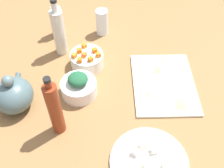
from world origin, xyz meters
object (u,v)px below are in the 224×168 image
at_px(teapot, 14,95).
at_px(bottle_0, 55,109).
at_px(bowl_greens, 79,88).
at_px(drinking_glass_0, 102,22).
at_px(bottle_1, 57,20).
at_px(bowl_carrots, 87,60).
at_px(cutting_board, 164,83).
at_px(bottle_2, 59,32).
at_px(plate_tofu, 149,162).

relative_size(teapot, bottle_0, 0.63).
bearing_deg(bowl_greens, drinking_glass_0, -9.60).
height_order(teapot, bottle_1, bottle_1).
bearing_deg(bottle_1, bowl_greens, -158.99).
xyz_separation_m(bowl_carrots, drinking_glass_0, (0.23, -0.05, 0.03)).
xyz_separation_m(cutting_board, bowl_greens, (-0.06, 0.34, 0.03)).
bearing_deg(bottle_2, bowl_greens, -155.96).
bearing_deg(bowl_greens, bottle_2, 24.04).
height_order(cutting_board, teapot, teapot).
distance_m(bowl_carrots, bottle_0, 0.34).
bearing_deg(bottle_1, bottle_2, -164.99).
distance_m(bowl_carrots, teapot, 0.34).
bearing_deg(teapot, bottle_1, -11.06).
bearing_deg(bowl_greens, teapot, 106.95).
bearing_deg(bowl_greens, bottle_1, 21.01).
bearing_deg(bottle_0, bottle_2, 7.88).
xyz_separation_m(teapot, drinking_glass_0, (0.46, -0.29, -0.00)).
bearing_deg(teapot, bowl_greens, -73.05).
relative_size(bowl_greens, teapot, 0.84).
bearing_deg(teapot, drinking_glass_0, -32.83).
bearing_deg(bowl_carrots, plate_tofu, -150.96).
xyz_separation_m(teapot, bottle_1, (0.44, -0.09, 0.02)).
bearing_deg(drinking_glass_0, bottle_0, 168.03).
distance_m(plate_tofu, bottle_0, 0.35).
xyz_separation_m(cutting_board, bowl_carrots, (0.10, 0.32, 0.03)).
bearing_deg(bottle_0, bottle_1, 9.63).
distance_m(plate_tofu, teapot, 0.54).
bearing_deg(teapot, bottle_0, -118.32).
xyz_separation_m(cutting_board, bottle_1, (0.31, 0.48, 0.08)).
height_order(cutting_board, bowl_greens, bowl_greens).
bearing_deg(bowl_carrots, bottle_0, 168.28).
xyz_separation_m(plate_tofu, teapot, (0.22, 0.49, 0.06)).
height_order(bottle_0, drinking_glass_0, bottle_0).
height_order(plate_tofu, bottle_0, bottle_0).
bearing_deg(drinking_glass_0, bottle_2, 129.74).
height_order(bowl_carrots, bottle_0, bottle_0).
xyz_separation_m(cutting_board, plate_tofu, (-0.35, 0.08, 0.00)).
height_order(bowl_greens, bowl_carrots, bowl_carrots).
height_order(bowl_carrots, bottle_1, bottle_1).
bearing_deg(bottle_2, bowl_carrots, -124.33).
relative_size(teapot, drinking_glass_0, 1.34).
relative_size(plate_tofu, bottle_1, 1.28).
distance_m(cutting_board, teapot, 0.58).
relative_size(plate_tofu, bottle_0, 0.96).
height_order(cutting_board, bowl_carrots, bowl_carrots).
distance_m(plate_tofu, bottle_1, 0.77).
xyz_separation_m(plate_tofu, bottle_1, (0.66, 0.40, 0.07)).
relative_size(bottle_0, bottle_1, 1.33).
height_order(bottle_0, bottle_2, bottle_2).
xyz_separation_m(plate_tofu, bottle_0, (0.12, 0.31, 0.11)).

